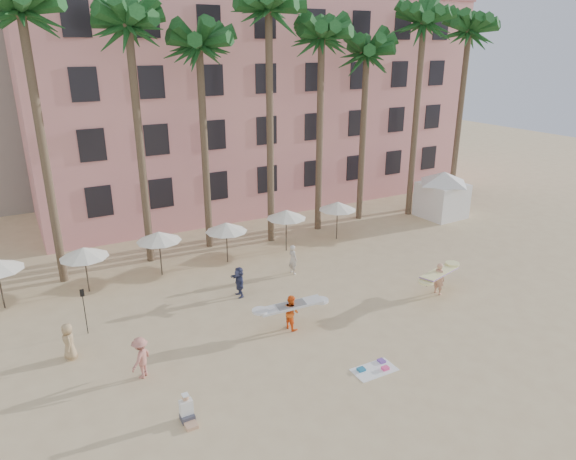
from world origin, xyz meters
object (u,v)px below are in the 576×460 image
(pink_hotel, at_px, (250,101))
(carrier_white, at_px, (291,311))
(cabana, at_px, (443,190))
(carrier_yellow, at_px, (439,276))

(pink_hotel, height_order, carrier_white, pink_hotel)
(cabana, bearing_deg, pink_hotel, 126.35)
(carrier_yellow, height_order, carrier_white, carrier_yellow)
(pink_hotel, distance_m, cabana, 17.42)
(pink_hotel, bearing_deg, carrier_white, -110.84)
(pink_hotel, xyz_separation_m, cabana, (9.70, -13.19, -5.93))
(carrier_white, bearing_deg, pink_hotel, 69.16)
(pink_hotel, height_order, carrier_yellow, pink_hotel)
(pink_hotel, distance_m, carrier_white, 24.69)
(carrier_yellow, xyz_separation_m, carrier_white, (-8.51, 0.68, -0.09))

